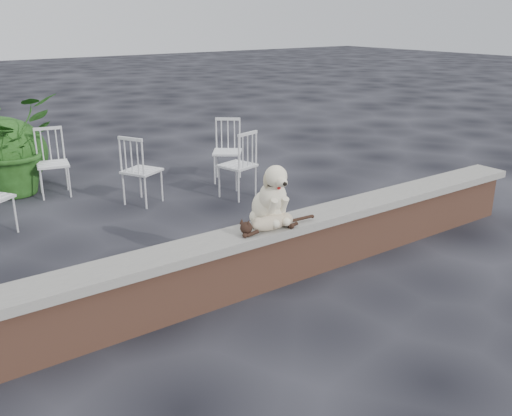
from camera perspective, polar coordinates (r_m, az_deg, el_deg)
ground at (r=5.61m, az=4.95°, el=-6.44°), size 60.00×60.00×0.00m
brick_wall at (r=5.50m, az=5.02°, el=-4.09°), size 6.00×0.30×0.50m
capstone at (r=5.39m, az=5.11°, el=-1.26°), size 6.20×0.40×0.08m
dog at (r=5.09m, az=1.34°, el=1.59°), size 0.45×0.56×0.59m
cat at (r=5.01m, az=1.62°, el=-1.36°), size 0.98×0.35×0.16m
chair_e at (r=7.56m, az=-11.66°, el=3.89°), size 0.76×0.76×0.94m
chair_d at (r=8.45m, az=-2.97°, el=5.88°), size 0.78×0.78×0.94m
chair_b at (r=8.25m, az=-20.17°, el=4.37°), size 0.66×0.66×0.94m
chair_c at (r=7.68m, az=-1.94°, el=4.52°), size 0.69×0.69×0.94m
potted_plant_a at (r=8.50m, az=-23.86°, el=5.87°), size 1.64×1.59×1.38m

